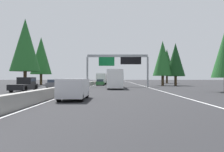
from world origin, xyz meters
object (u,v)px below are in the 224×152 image
(pickup_far_center, at_px, (105,80))
(sedan_mid_center, at_px, (104,81))
(sedan_far_left, at_px, (100,83))
(conifer_right_far, at_px, (167,63))
(conifer_left_near, at_px, (25,45))
(box_truck_mid_left, at_px, (102,79))
(conifer_right_mid, at_px, (176,60))
(oncoming_near, at_px, (25,84))
(conifer_right_near, at_px, (163,58))
(bus_distant_a, at_px, (115,78))
(sedan_near_center, at_px, (116,82))
(sign_gantry_overhead, at_px, (118,61))
(minivan_distant_b, at_px, (74,88))
(conifer_left_mid, at_px, (41,56))
(oncoming_far, at_px, (53,84))

(pickup_far_center, bearing_deg, sedan_mid_center, -179.23)
(sedan_far_left, relative_size, conifer_right_far, 0.39)
(conifer_right_far, distance_m, conifer_left_near, 45.66)
(box_truck_mid_left, distance_m, conifer_right_mid, 20.76)
(box_truck_mid_left, height_order, oncoming_near, box_truck_mid_left)
(conifer_right_near, height_order, conifer_right_mid, conifer_right_near)
(conifer_right_near, distance_m, conifer_right_far, 24.62)
(sedan_far_left, bearing_deg, conifer_right_mid, -95.02)
(box_truck_mid_left, bearing_deg, oncoming_near, 166.15)
(sedan_mid_center, relative_size, oncoming_near, 0.79)
(oncoming_near, relative_size, conifer_right_mid, 0.57)
(oncoming_near, xyz_separation_m, conifer_right_far, (47.31, -29.09, 5.91))
(bus_distant_a, xyz_separation_m, sedan_near_center, (24.93, -0.22, -1.03))
(conifer_right_near, distance_m, conifer_left_near, 30.76)
(pickup_far_center, xyz_separation_m, oncoming_near, (-52.33, 8.45, 0.00))
(sign_gantry_overhead, relative_size, conifer_left_near, 0.86)
(conifer_right_far, bearing_deg, conifer_left_near, 126.56)
(minivan_distant_b, bearing_deg, box_truck_mid_left, 0.35)
(bus_distant_a, height_order, conifer_left_mid, conifer_left_mid)
(sedan_near_center, distance_m, conifer_right_mid, 18.42)
(bus_distant_a, height_order, sedan_mid_center, bus_distant_a)
(box_truck_mid_left, height_order, conifer_right_far, conifer_right_far)
(sedan_far_left, xyz_separation_m, conifer_left_mid, (5.72, 15.87, 6.92))
(sedan_near_center, bearing_deg, box_truck_mid_left, 103.97)
(oncoming_near, distance_m, conifer_right_far, 55.85)
(box_truck_mid_left, xyz_separation_m, sedan_far_left, (-8.60, -0.18, -0.93))
(oncoming_near, bearing_deg, pickup_far_center, 170.83)
(box_truck_mid_left, xyz_separation_m, oncoming_near, (-33.74, 8.32, -0.70))
(conifer_right_near, xyz_separation_m, conifer_right_far, (23.83, -6.17, 0.56))
(box_truck_mid_left, height_order, oncoming_far, box_truck_mid_left)
(sedan_mid_center, distance_m, oncoming_far, 30.94)
(sign_gantry_overhead, bearing_deg, oncoming_far, 105.86)
(conifer_left_mid, bearing_deg, bus_distant_a, -137.48)
(conifer_right_near, xyz_separation_m, conifer_left_near, (-3.34, 30.47, 2.67))
(box_truck_mid_left, relative_size, conifer_left_mid, 0.68)
(bus_distant_a, height_order, oncoming_far, bus_distant_a)
(box_truck_mid_left, distance_m, oncoming_far, 21.59)
(pickup_far_center, height_order, sedan_mid_center, pickup_far_center)
(pickup_far_center, xyz_separation_m, box_truck_mid_left, (-18.59, 0.13, 0.70))
(sign_gantry_overhead, xyz_separation_m, oncoming_far, (-3.52, 12.40, -4.52))
(bus_distant_a, relative_size, oncoming_near, 2.05)
(sedan_mid_center, relative_size, sedan_far_left, 1.00)
(sedan_near_center, relative_size, conifer_right_near, 0.43)
(sedan_far_left, bearing_deg, sign_gantry_overhead, -152.20)
(bus_distant_a, xyz_separation_m, pickup_far_center, (42.57, 3.51, -0.80))
(conifer_right_mid, bearing_deg, sedan_far_left, 84.98)
(sedan_near_center, xyz_separation_m, oncoming_near, (-34.70, 12.18, 0.23))
(sedan_far_left, height_order, conifer_left_near, conifer_left_near)
(pickup_far_center, distance_m, conifer_right_far, 22.05)
(pickup_far_center, distance_m, conifer_right_mid, 33.99)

